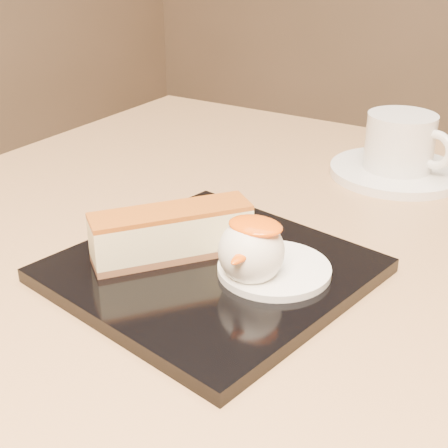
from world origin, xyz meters
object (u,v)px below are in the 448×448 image
Objects in this scene: dessert_plate at (211,270)px; cheesecake at (172,233)px; saucer at (396,172)px; coffee_cup at (402,141)px; ice_cream_scoop at (251,251)px; table at (258,385)px.

dessert_plate is 1.75× the size of cheesecake.
saucer is 0.04m from coffee_cup.
cheesecake is 2.45× the size of ice_cream_scoop.
table is at bearing -100.61° from saucer.
dessert_plate is at bearing 172.87° from ice_cream_scoop.
table is 7.81× the size of coffee_cup.
ice_cream_scoop is (0.08, 0.00, 0.00)m from cheesecake.
saucer is at bearing 21.06° from cheesecake.
dessert_plate is (-0.01, -0.07, 0.16)m from table.
ice_cream_scoop is 0.31m from saucer.
saucer reaches higher than table.
cheesecake is 1.23× the size of coffee_cup.
dessert_plate is at bearing -100.44° from saucer.
ice_cream_scoop is 0.31m from coffee_cup.
coffee_cup reaches higher than dessert_plate.
table is 3.64× the size of dessert_plate.
coffee_cup is (0.09, 0.31, 0.01)m from cheesecake.
saucer is (0.04, 0.24, 0.16)m from table.
dessert_plate is 4.30× the size of ice_cream_scoop.
dessert_plate is 0.31m from saucer.
table is 0.29m from saucer.
table is 0.21m from cheesecake.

